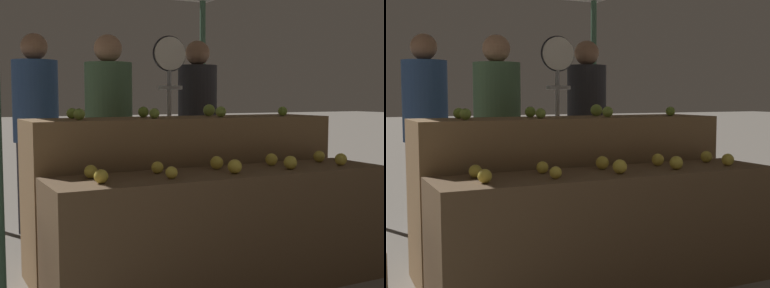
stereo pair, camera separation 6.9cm
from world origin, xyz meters
The scene contains 23 objects.
display_counter_front centered at (0.00, 0.00, 0.38)m, with size 2.19×0.55×0.76m, color brown.
display_counter_back centered at (0.00, 0.60, 0.54)m, with size 2.19×0.55×1.08m, color olive.
apple_front_0 centered at (-0.83, -0.10, 0.80)m, with size 0.08×0.08×0.08m, color yellow.
apple_front_1 centered at (-0.42, -0.12, 0.80)m, with size 0.07×0.07×0.07m, color yellow.
apple_front_2 centered at (0.00, -0.11, 0.81)m, with size 0.09×0.09×0.09m, color yellow.
apple_front_3 centered at (0.42, -0.10, 0.80)m, with size 0.09×0.09×0.09m, color gold.
apple_front_4 centered at (0.84, -0.10, 0.80)m, with size 0.08×0.08×0.08m, color gold.
apple_front_5 centered at (-0.82, 0.11, 0.80)m, with size 0.08×0.08×0.08m, color gold.
apple_front_6 centered at (-0.41, 0.11, 0.80)m, with size 0.07×0.07×0.07m, color yellow.
apple_front_7 centered at (0.00, 0.11, 0.80)m, with size 0.08×0.08×0.08m, color yellow.
apple_front_8 centered at (0.42, 0.10, 0.80)m, with size 0.08×0.08×0.08m, color yellow.
apple_front_9 centered at (0.83, 0.11, 0.80)m, with size 0.08×0.08×0.08m, color gold.
apple_back_0 centered at (-0.78, 0.50, 1.11)m, with size 0.07×0.07×0.07m, color #8EB247.
apple_back_1 centered at (-0.27, 0.49, 1.11)m, with size 0.07×0.07×0.07m, color #8EB247.
apple_back_2 centered at (0.25, 0.50, 1.11)m, with size 0.08×0.08×0.08m, color #8EB247.
apple_back_3 centered at (0.79, 0.49, 1.11)m, with size 0.07×0.07×0.07m, color #7AA338.
apple_back_4 centered at (-0.77, 0.71, 1.11)m, with size 0.07×0.07×0.07m, color #84AD3D.
apple_back_5 centered at (-0.26, 0.70, 1.11)m, with size 0.08×0.08×0.08m, color #7AA338.
apple_back_6 centered at (0.26, 0.70, 1.12)m, with size 0.09×0.09×0.09m, color #8EB247.
produce_scale centered at (0.15, 1.16, 1.25)m, with size 0.29×0.20×1.71m.
person_vendor_at_scale centered at (-0.30, 1.39, 0.99)m, with size 0.51×0.51×1.72m.
person_customer_left centered at (-0.76, 2.01, 1.02)m, with size 0.51×0.51×1.77m.
person_customer_right centered at (0.65, 1.64, 1.01)m, with size 0.46×0.46×1.74m.
Camera 2 is at (-1.60, -2.85, 1.23)m, focal length 50.00 mm.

